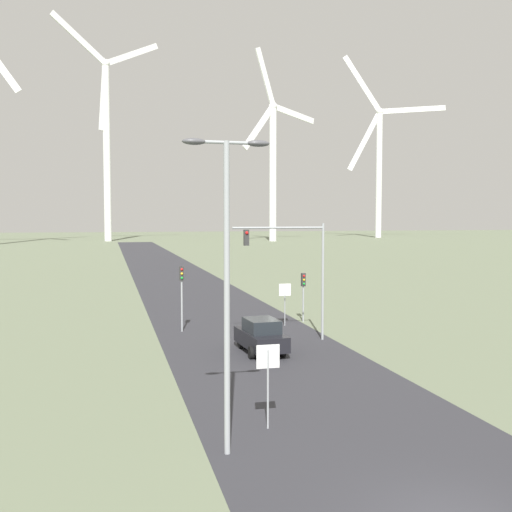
% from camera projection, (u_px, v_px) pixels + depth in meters
% --- Properties ---
extents(road_surface, '(10.00, 240.00, 0.01)m').
position_uv_depth(road_surface, '(188.00, 289.00, 60.58)').
color(road_surface, '#2D2D33').
rests_on(road_surface, ground).
extents(streetlamp, '(2.62, 0.32, 9.46)m').
position_uv_depth(streetlamp, '(227.00, 259.00, 17.78)').
color(streetlamp, '#93999E').
rests_on(streetlamp, ground).
extents(stop_sign_near, '(0.81, 0.07, 2.89)m').
position_uv_depth(stop_sign_near, '(268.00, 370.00, 20.19)').
color(stop_sign_near, '#93999E').
rests_on(stop_sign_near, ground).
extents(stop_sign_far, '(0.81, 0.07, 2.81)m').
position_uv_depth(stop_sign_far, '(285.00, 296.00, 39.54)').
color(stop_sign_far, '#93999E').
rests_on(stop_sign_far, ground).
extents(traffic_light_post_near_left, '(0.28, 0.34, 4.12)m').
position_uv_depth(traffic_light_post_near_left, '(182.00, 284.00, 37.46)').
color(traffic_light_post_near_left, '#93999E').
rests_on(traffic_light_post_near_left, ground).
extents(traffic_light_post_near_right, '(0.28, 0.34, 3.36)m').
position_uv_depth(traffic_light_post_near_right, '(303.00, 286.00, 41.06)').
color(traffic_light_post_near_right, '#93999E').
rests_on(traffic_light_post_near_right, ground).
extents(traffic_light_mast_overhead, '(5.47, 0.35, 6.84)m').
position_uv_depth(traffic_light_mast_overhead, '(293.00, 257.00, 34.43)').
color(traffic_light_mast_overhead, '#93999E').
rests_on(traffic_light_mast_overhead, ground).
extents(car_approaching, '(2.11, 4.23, 1.83)m').
position_uv_depth(car_approaching, '(261.00, 336.00, 31.67)').
color(car_approaching, black).
rests_on(car_approaching, ground).
extents(wind_turbine_center, '(31.82, 17.03, 65.97)m').
position_uv_depth(wind_turbine_center, '(107.00, 134.00, 182.16)').
color(wind_turbine_center, white).
rests_on(wind_turbine_center, ground).
extents(wind_turbine_right, '(26.49, 13.06, 57.73)m').
position_uv_depth(wind_turbine_right, '(273.00, 158.00, 182.62)').
color(wind_turbine_right, white).
rests_on(wind_turbine_right, ground).
extents(wind_turbine_far_right, '(35.60, 10.72, 65.57)m').
position_uv_depth(wind_turbine_far_right, '(379.00, 158.00, 216.56)').
color(wind_turbine_far_right, white).
rests_on(wind_turbine_far_right, ground).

